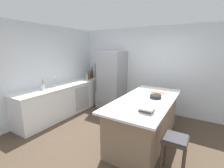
# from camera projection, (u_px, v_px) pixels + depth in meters

# --- Properties ---
(ground_plane) EXTENTS (7.20, 7.20, 0.00)m
(ground_plane) POSITION_uv_depth(u_px,v_px,m) (115.00, 143.00, 3.26)
(ground_plane) COLOR #4C3D2D
(wall_rear) EXTENTS (6.00, 0.10, 2.60)m
(wall_rear) POSITION_uv_depth(u_px,v_px,m) (151.00, 70.00, 4.85)
(wall_rear) COLOR silver
(wall_rear) RESTS_ON ground_plane
(wall_left) EXTENTS (0.10, 6.00, 2.60)m
(wall_left) POSITION_uv_depth(u_px,v_px,m) (38.00, 73.00, 4.22)
(wall_left) COLOR silver
(wall_left) RESTS_ON ground_plane
(counter_run_left) EXTENTS (0.67, 3.02, 0.90)m
(counter_run_left) POSITION_uv_depth(u_px,v_px,m) (66.00, 99.00, 4.73)
(counter_run_left) COLOR white
(counter_run_left) RESTS_ON ground_plane
(kitchen_island) EXTENTS (1.04, 2.29, 0.93)m
(kitchen_island) POSITION_uv_depth(u_px,v_px,m) (145.00, 119.00, 3.33)
(kitchen_island) COLOR #8E755B
(kitchen_island) RESTS_ON ground_plane
(refrigerator) EXTENTS (0.82, 0.78, 1.87)m
(refrigerator) POSITION_uv_depth(u_px,v_px,m) (111.00, 80.00, 5.19)
(refrigerator) COLOR #93969B
(refrigerator) RESTS_ON ground_plane
(bar_stool) EXTENTS (0.36, 0.36, 0.65)m
(bar_stool) POSITION_uv_depth(u_px,v_px,m) (175.00, 144.00, 2.35)
(bar_stool) COLOR #473828
(bar_stool) RESTS_ON ground_plane
(sink_faucet) EXTENTS (0.15, 0.05, 0.30)m
(sink_faucet) POSITION_uv_depth(u_px,v_px,m) (54.00, 81.00, 4.33)
(sink_faucet) COLOR silver
(sink_faucet) RESTS_ON counter_run_left
(flower_vase) EXTENTS (0.08, 0.08, 0.32)m
(flower_vase) POSITION_uv_depth(u_px,v_px,m) (43.00, 87.00, 4.00)
(flower_vase) COLOR silver
(flower_vase) RESTS_ON counter_run_left
(soda_bottle) EXTENTS (0.08, 0.08, 0.37)m
(soda_bottle) POSITION_uv_depth(u_px,v_px,m) (96.00, 74.00, 5.71)
(soda_bottle) COLOR silver
(soda_bottle) RESTS_ON counter_run_left
(wine_bottle) EXTENTS (0.07, 0.07, 0.39)m
(wine_bottle) POSITION_uv_depth(u_px,v_px,m) (92.00, 74.00, 5.69)
(wine_bottle) COLOR #19381E
(wine_bottle) RESTS_ON counter_run_left
(olive_oil_bottle) EXTENTS (0.06, 0.06, 0.29)m
(olive_oil_bottle) POSITION_uv_depth(u_px,v_px,m) (90.00, 75.00, 5.63)
(olive_oil_bottle) COLOR olive
(olive_oil_bottle) RESTS_ON counter_run_left
(hot_sauce_bottle) EXTENTS (0.04, 0.04, 0.25)m
(hot_sauce_bottle) POSITION_uv_depth(u_px,v_px,m) (90.00, 76.00, 5.49)
(hot_sauce_bottle) COLOR red
(hot_sauce_bottle) RESTS_ON counter_run_left
(whiskey_bottle) EXTENTS (0.09, 0.09, 0.30)m
(whiskey_bottle) POSITION_uv_depth(u_px,v_px,m) (88.00, 76.00, 5.43)
(whiskey_bottle) COLOR brown
(whiskey_bottle) RESTS_ON counter_run_left
(gin_bottle) EXTENTS (0.07, 0.07, 0.27)m
(gin_bottle) POSITION_uv_depth(u_px,v_px,m) (87.00, 77.00, 5.34)
(gin_bottle) COLOR #8CB79E
(gin_bottle) RESTS_ON counter_run_left
(cookbook_stack) EXTENTS (0.23, 0.19, 0.09)m
(cookbook_stack) POSITION_uv_depth(u_px,v_px,m) (147.00, 110.00, 2.51)
(cookbook_stack) COLOR silver
(cookbook_stack) RESTS_ON kitchen_island
(mixing_bowl) EXTENTS (0.24, 0.24, 0.07)m
(mixing_bowl) POSITION_uv_depth(u_px,v_px,m) (156.00, 97.00, 3.27)
(mixing_bowl) COLOR black
(mixing_bowl) RESTS_ON kitchen_island
(cutting_board) EXTENTS (0.33, 0.21, 0.02)m
(cutting_board) POSITION_uv_depth(u_px,v_px,m) (158.00, 92.00, 3.69)
(cutting_board) COLOR #9E7042
(cutting_board) RESTS_ON kitchen_island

